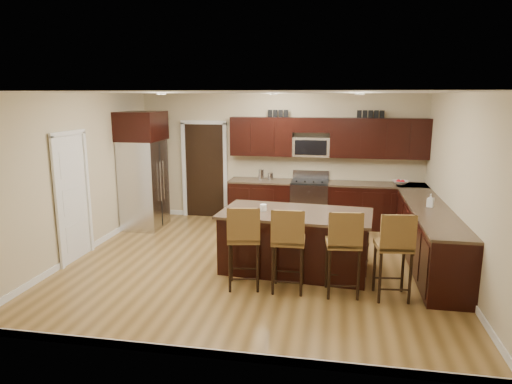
% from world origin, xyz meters
% --- Properties ---
extents(floor, '(6.00, 6.00, 0.00)m').
position_xyz_m(floor, '(0.00, 0.00, 0.00)').
color(floor, olive).
rests_on(floor, ground).
extents(ceiling, '(6.00, 6.00, 0.00)m').
position_xyz_m(ceiling, '(0.00, 0.00, 2.70)').
color(ceiling, silver).
rests_on(ceiling, wall_back).
extents(wall_back, '(6.00, 0.00, 6.00)m').
position_xyz_m(wall_back, '(0.00, 2.75, 1.35)').
color(wall_back, '#C6B78F').
rests_on(wall_back, floor).
extents(wall_left, '(0.00, 5.50, 5.50)m').
position_xyz_m(wall_left, '(-3.00, 0.00, 1.35)').
color(wall_left, '#C6B78F').
rests_on(wall_left, floor).
extents(wall_right, '(0.00, 5.50, 5.50)m').
position_xyz_m(wall_right, '(3.00, 0.00, 1.35)').
color(wall_right, '#C6B78F').
rests_on(wall_right, floor).
extents(base_cabinets, '(4.02, 3.96, 0.92)m').
position_xyz_m(base_cabinets, '(1.90, 1.45, 0.46)').
color(base_cabinets, black).
rests_on(base_cabinets, floor).
extents(upper_cabinets, '(4.00, 0.33, 0.80)m').
position_xyz_m(upper_cabinets, '(1.04, 2.58, 1.84)').
color(upper_cabinets, black).
rests_on(upper_cabinets, wall_back).
extents(range, '(0.76, 0.64, 1.11)m').
position_xyz_m(range, '(0.68, 2.45, 0.47)').
color(range, silver).
rests_on(range, floor).
extents(microwave, '(0.76, 0.31, 0.40)m').
position_xyz_m(microwave, '(0.68, 2.60, 1.62)').
color(microwave, silver).
rests_on(microwave, upper_cabinets).
extents(doorway, '(0.85, 0.03, 2.06)m').
position_xyz_m(doorway, '(-1.65, 2.73, 1.03)').
color(doorway, black).
rests_on(doorway, floor).
extents(pantry_door, '(0.03, 0.80, 2.04)m').
position_xyz_m(pantry_door, '(-2.98, -0.30, 1.02)').
color(pantry_door, white).
rests_on(pantry_door, floor).
extents(letter_decor, '(2.20, 0.03, 0.15)m').
position_xyz_m(letter_decor, '(0.90, 2.58, 2.29)').
color(letter_decor, black).
rests_on(letter_decor, upper_cabinets).
extents(island, '(2.37, 1.38, 0.92)m').
position_xyz_m(island, '(0.62, -0.13, 0.43)').
color(island, black).
rests_on(island, floor).
extents(stool_left, '(0.52, 0.52, 1.19)m').
position_xyz_m(stool_left, '(-0.01, -0.98, 0.74)').
color(stool_left, olive).
rests_on(stool_left, floor).
extents(stool_mid, '(0.46, 0.46, 1.19)m').
position_xyz_m(stool_mid, '(0.60, -0.98, 0.74)').
color(stool_mid, olive).
rests_on(stool_mid, floor).
extents(stool_right, '(0.49, 0.49, 1.20)m').
position_xyz_m(stool_right, '(1.34, -0.98, 0.75)').
color(stool_right, olive).
rests_on(stool_right, floor).
extents(refrigerator, '(0.79, 0.95, 2.35)m').
position_xyz_m(refrigerator, '(-2.62, 1.68, 1.21)').
color(refrigerator, silver).
rests_on(refrigerator, floor).
extents(floor_mat, '(1.07, 0.85, 0.01)m').
position_xyz_m(floor_mat, '(0.10, 1.48, 0.01)').
color(floor_mat, brown).
rests_on(floor_mat, floor).
extents(fruit_bowl, '(0.35, 0.35, 0.08)m').
position_xyz_m(fruit_bowl, '(2.47, 2.45, 0.96)').
color(fruit_bowl, silver).
rests_on(fruit_bowl, base_cabinets).
extents(soap_bottle, '(0.13, 0.13, 0.21)m').
position_xyz_m(soap_bottle, '(2.70, 0.58, 1.03)').
color(soap_bottle, '#B2B2B2').
rests_on(soap_bottle, base_cabinets).
extents(canister_tall, '(0.12, 0.12, 0.22)m').
position_xyz_m(canister_tall, '(-0.34, 2.45, 1.03)').
color(canister_tall, silver).
rests_on(canister_tall, base_cabinets).
extents(canister_short, '(0.11, 0.11, 0.15)m').
position_xyz_m(canister_short, '(-0.14, 2.45, 1.00)').
color(canister_short, silver).
rests_on(canister_short, base_cabinets).
extents(island_jar, '(0.10, 0.10, 0.10)m').
position_xyz_m(island_jar, '(0.12, -0.13, 0.97)').
color(island_jar, white).
rests_on(island_jar, island).
extents(stool_extra, '(0.49, 0.49, 1.20)m').
position_xyz_m(stool_extra, '(1.99, -0.98, 0.75)').
color(stool_extra, olive).
rests_on(stool_extra, floor).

